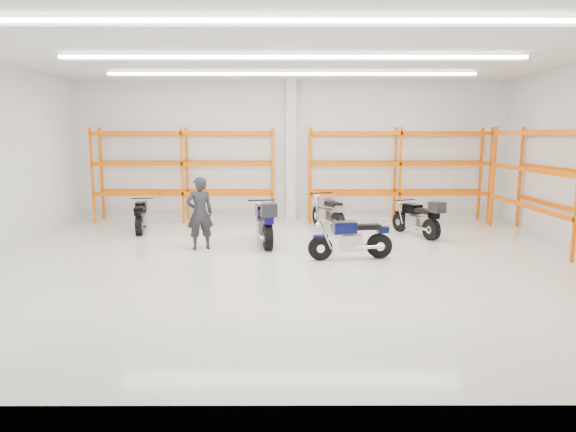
{
  "coord_description": "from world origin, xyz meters",
  "views": [
    {
      "loc": [
        -0.15,
        -10.89,
        2.73
      ],
      "look_at": [
        -0.12,
        0.5,
        0.95
      ],
      "focal_mm": 32.0,
      "sensor_mm": 36.0,
      "label": 1
    }
  ],
  "objects_px": {
    "motorcycle_main": "(354,240)",
    "motorcycle_back_d": "(419,219)",
    "standing_man": "(200,213)",
    "motorcycle_back_a": "(141,217)",
    "structural_column": "(291,151)",
    "motorcycle_back_b": "(265,223)",
    "motorcycle_back_c": "(329,213)"
  },
  "relations": [
    {
      "from": "motorcycle_main",
      "to": "motorcycle_back_d",
      "type": "height_order",
      "value": "motorcycle_back_d"
    },
    {
      "from": "motorcycle_main",
      "to": "standing_man",
      "type": "height_order",
      "value": "standing_man"
    },
    {
      "from": "motorcycle_back_a",
      "to": "standing_man",
      "type": "xyz_separation_m",
      "value": [
        2.08,
        -2.27,
        0.45
      ]
    },
    {
      "from": "motorcycle_back_a",
      "to": "structural_column",
      "type": "bearing_deg",
      "value": 26.95
    },
    {
      "from": "motorcycle_back_b",
      "to": "motorcycle_back_c",
      "type": "relative_size",
      "value": 1.1
    },
    {
      "from": "motorcycle_back_b",
      "to": "structural_column",
      "type": "relative_size",
      "value": 0.51
    },
    {
      "from": "motorcycle_back_b",
      "to": "structural_column",
      "type": "bearing_deg",
      "value": 80.21
    },
    {
      "from": "motorcycle_back_c",
      "to": "standing_man",
      "type": "xyz_separation_m",
      "value": [
        -3.32,
        -2.55,
        0.39
      ]
    },
    {
      "from": "motorcycle_back_a",
      "to": "motorcycle_back_d",
      "type": "xyz_separation_m",
      "value": [
        7.79,
        -0.75,
        0.07
      ]
    },
    {
      "from": "motorcycle_main",
      "to": "standing_man",
      "type": "relative_size",
      "value": 1.08
    },
    {
      "from": "structural_column",
      "to": "motorcycle_back_a",
      "type": "bearing_deg",
      "value": -153.05
    },
    {
      "from": "motorcycle_back_b",
      "to": "motorcycle_back_c",
      "type": "xyz_separation_m",
      "value": [
        1.78,
        2.11,
        -0.07
      ]
    },
    {
      "from": "motorcycle_back_a",
      "to": "motorcycle_back_b",
      "type": "bearing_deg",
      "value": -26.82
    },
    {
      "from": "motorcycle_main",
      "to": "motorcycle_back_d",
      "type": "bearing_deg",
      "value": 50.46
    },
    {
      "from": "motorcycle_main",
      "to": "motorcycle_back_b",
      "type": "distance_m",
      "value": 2.53
    },
    {
      "from": "motorcycle_main",
      "to": "motorcycle_back_d",
      "type": "relative_size",
      "value": 0.99
    },
    {
      "from": "motorcycle_back_b",
      "to": "motorcycle_back_d",
      "type": "relative_size",
      "value": 1.18
    },
    {
      "from": "motorcycle_back_d",
      "to": "motorcycle_main",
      "type": "bearing_deg",
      "value": -129.54
    },
    {
      "from": "motorcycle_back_d",
      "to": "structural_column",
      "type": "bearing_deg",
      "value": 139.61
    },
    {
      "from": "motorcycle_back_a",
      "to": "motorcycle_back_d",
      "type": "height_order",
      "value": "motorcycle_back_d"
    },
    {
      "from": "motorcycle_main",
      "to": "motorcycle_back_c",
      "type": "height_order",
      "value": "motorcycle_back_c"
    },
    {
      "from": "motorcycle_back_b",
      "to": "standing_man",
      "type": "height_order",
      "value": "standing_man"
    },
    {
      "from": "motorcycle_main",
      "to": "structural_column",
      "type": "xyz_separation_m",
      "value": [
        -1.36,
        5.5,
        1.81
      ]
    },
    {
      "from": "motorcycle_main",
      "to": "standing_man",
      "type": "distance_m",
      "value": 3.77
    },
    {
      "from": "motorcycle_back_b",
      "to": "motorcycle_back_a",
      "type": "bearing_deg",
      "value": 153.18
    },
    {
      "from": "motorcycle_main",
      "to": "motorcycle_back_b",
      "type": "height_order",
      "value": "motorcycle_back_b"
    },
    {
      "from": "motorcycle_back_b",
      "to": "motorcycle_back_c",
      "type": "distance_m",
      "value": 2.76
    },
    {
      "from": "motorcycle_back_a",
      "to": "structural_column",
      "type": "height_order",
      "value": "structural_column"
    },
    {
      "from": "motorcycle_main",
      "to": "motorcycle_back_c",
      "type": "bearing_deg",
      "value": 94.5
    },
    {
      "from": "motorcycle_back_b",
      "to": "motorcycle_back_d",
      "type": "bearing_deg",
      "value": 14.61
    },
    {
      "from": "motorcycle_back_b",
      "to": "structural_column",
      "type": "xyz_separation_m",
      "value": [
        0.7,
        4.03,
        1.69
      ]
    },
    {
      "from": "motorcycle_back_c",
      "to": "structural_column",
      "type": "xyz_separation_m",
      "value": [
        -1.08,
        1.93,
        1.76
      ]
    }
  ]
}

